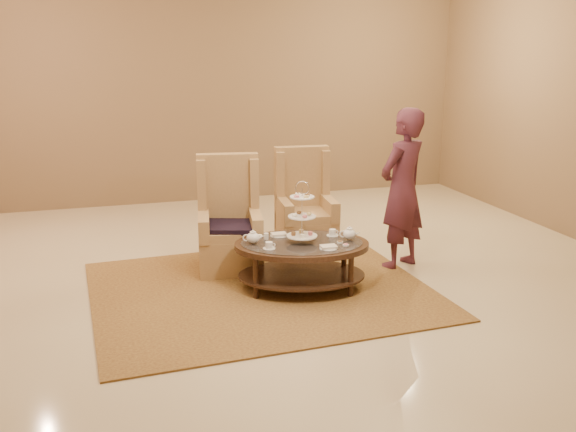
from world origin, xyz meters
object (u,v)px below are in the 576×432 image
object	(u,v)px
tea_table	(302,251)
person	(402,189)
armchair_left	(230,231)
armchair_right	(305,215)

from	to	relation	value
tea_table	person	bearing A→B (deg)	29.35
tea_table	armchair_left	distance (m)	0.99
tea_table	armchair_left	world-z (taller)	armchair_left
armchair_left	tea_table	bearing A→B (deg)	-47.45
tea_table	person	size ratio (longest dim) A/B	0.86
armchair_left	person	bearing A→B (deg)	-6.01
tea_table	armchair_right	distance (m)	1.36
tea_table	armchair_left	size ratio (longest dim) A/B	1.22
tea_table	armchair_left	bearing A→B (deg)	137.04
armchair_right	person	distance (m)	1.31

